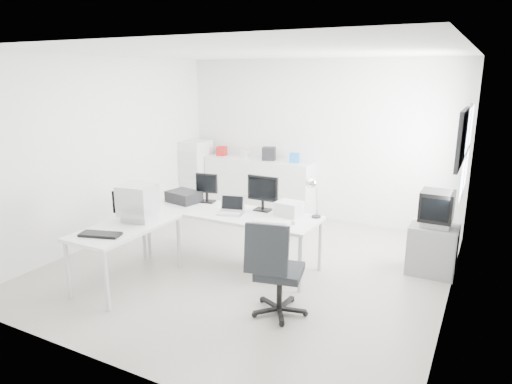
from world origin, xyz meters
The scene contains 30 objects.
floor centered at (0.00, 0.00, 0.00)m, with size 5.00×5.00×0.01m, color beige.
ceiling centered at (0.00, 0.00, 2.80)m, with size 5.00×5.00×0.01m, color white.
back_wall centered at (0.00, 2.50, 1.40)m, with size 5.00×0.02×2.80m, color silver.
left_wall centered at (-2.50, 0.00, 1.40)m, with size 0.02×5.00×2.80m, color silver.
right_wall centered at (2.50, 0.00, 1.40)m, with size 0.02×5.00×2.80m, color silver.
window centered at (2.48, 1.20, 1.60)m, with size 0.02×1.20×1.10m, color white, non-canonical shape.
wall_picture centered at (2.47, 0.10, 1.90)m, with size 0.04×0.90×0.60m, color black, non-canonical shape.
main_desk centered at (-0.25, -0.04, 0.38)m, with size 2.40×0.80×0.75m, color silver, non-canonical shape.
side_desk centered at (-1.10, -1.14, 0.38)m, with size 0.70×1.40×0.75m, color silver, non-canonical shape.
drawer_pedestal centered at (0.45, 0.01, 0.30)m, with size 0.40×0.50×0.60m, color silver.
inkjet_printer centered at (-1.10, 0.06, 0.83)m, with size 0.45×0.35×0.16m, color black.
lcd_monitor_small centered at (-0.80, 0.21, 0.95)m, with size 0.33×0.19×0.41m, color black, non-canonical shape.
lcd_monitor_large centered at (0.10, 0.21, 0.98)m, with size 0.45×0.18×0.46m, color black, non-canonical shape.
laptop centered at (-0.20, -0.14, 0.85)m, with size 0.29×0.30×0.20m, color #B7B7BA, non-canonical shape.
white_keyboard centered at (0.40, -0.19, 0.76)m, with size 0.44×0.13×0.02m, color silver.
white_mouse centered at (0.70, -0.14, 0.78)m, with size 0.06×0.06×0.06m, color silver.
laser_printer centered at (0.50, 0.18, 0.84)m, with size 0.32×0.27×0.18m, color #B7B7B7.
desk_lamp centered at (0.85, 0.26, 0.99)m, with size 0.16×0.16×0.47m, color silver, non-canonical shape.
crt_monitor centered at (-1.10, -0.89, 1.00)m, with size 0.44×0.44×0.50m, color #B7B7BA, non-canonical shape.
black_keyboard centered at (-1.10, -1.54, 0.77)m, with size 0.47×0.19×0.03m, color black.
office_chair centered at (0.89, -0.95, 0.54)m, with size 0.62×0.62×1.08m, color #222426, non-canonical shape.
tv_cabinet centered at (2.22, 0.93, 0.32)m, with size 0.60×0.49×0.65m, color slate.
crt_tv centered at (2.22, 0.93, 0.87)m, with size 0.50×0.48×0.45m, color black, non-canonical shape.
sideboard centered at (-1.01, 2.24, 0.52)m, with size 2.06×0.52×1.03m, color silver.
clutter_box_a centered at (-1.81, 2.24, 1.12)m, with size 0.17×0.15×0.17m, color #A91818.
clutter_box_b centered at (-1.31, 2.24, 1.09)m, with size 0.12×0.11×0.12m, color silver.
clutter_box_c centered at (-0.81, 2.24, 1.15)m, with size 0.23×0.21×0.23m, color black.
clutter_box_d centered at (-0.31, 2.24, 1.11)m, with size 0.16×0.14×0.16m, color blue.
clutter_bottle centered at (-2.11, 2.28, 1.14)m, with size 0.07×0.07×0.22m, color silver.
filing_cabinet centered at (-2.28, 2.05, 0.65)m, with size 0.46×0.54×1.30m, color silver.
Camera 1 is at (2.76, -5.07, 2.56)m, focal length 32.00 mm.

